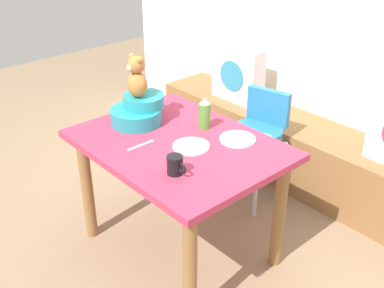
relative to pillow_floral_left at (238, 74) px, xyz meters
name	(u,v)px	position (x,y,z in m)	size (l,w,h in m)	color
ground_plane	(180,247)	(0.64, -1.15, -0.68)	(8.00, 8.00, 0.00)	#8C7256
back_wall	(342,0)	(0.64, 0.29, 0.62)	(4.40, 0.10, 2.60)	silver
window_bench	(300,153)	(0.64, 0.02, -0.45)	(2.60, 0.44, 0.46)	olive
pillow_floral_left	(238,74)	(0.00, 0.00, 0.00)	(0.44, 0.15, 0.44)	silver
dining_table	(179,160)	(0.64, -1.15, -0.06)	(1.12, 0.85, 0.74)	#B73351
highchair	(258,133)	(0.58, -0.42, -0.16)	(0.39, 0.50, 0.79)	#2672B2
infant_seat_teal	(139,111)	(0.29, -1.16, 0.13)	(0.30, 0.33, 0.16)	teal
teddy_bear	(137,77)	(0.29, -1.16, 0.34)	(0.13, 0.12, 0.25)	#A77539
ketchup_bottle	(204,114)	(0.61, -0.93, 0.15)	(0.07, 0.07, 0.18)	#4C8C33
coffee_mug	(175,165)	(0.88, -1.38, 0.11)	(0.12, 0.08, 0.09)	black
dinner_plate_near	(191,146)	(0.73, -1.14, 0.07)	(0.20, 0.20, 0.01)	white
dinner_plate_far	(238,139)	(0.84, -0.90, 0.07)	(0.20, 0.20, 0.01)	white
table_fork	(141,145)	(0.54, -1.33, 0.06)	(0.02, 0.17, 0.01)	silver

